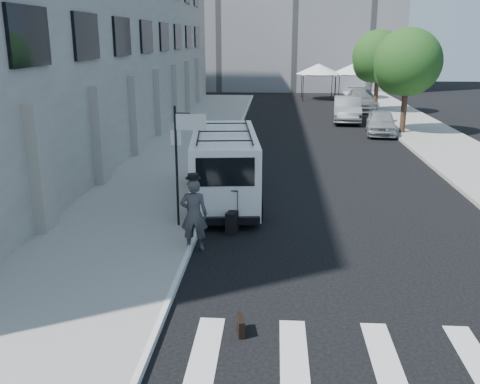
# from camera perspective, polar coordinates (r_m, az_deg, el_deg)

# --- Properties ---
(ground) EXTENTS (120.00, 120.00, 0.00)m
(ground) POSITION_cam_1_polar(r_m,az_deg,el_deg) (12.75, 2.60, -9.27)
(ground) COLOR black
(ground) RESTS_ON ground
(sidewalk_left) EXTENTS (4.50, 48.00, 0.15)m
(sidewalk_left) POSITION_cam_1_polar(r_m,az_deg,el_deg) (28.39, -5.31, 5.15)
(sidewalk_left) COLOR gray
(sidewalk_left) RESTS_ON ground
(sidewalk_right) EXTENTS (4.00, 56.00, 0.15)m
(sidewalk_right) POSITION_cam_1_polar(r_m,az_deg,el_deg) (33.16, 19.24, 5.92)
(sidewalk_right) COLOR gray
(sidewalk_right) RESTS_ON ground
(building_left) EXTENTS (10.00, 44.00, 12.00)m
(building_left) POSITION_cam_1_polar(r_m,az_deg,el_deg) (31.75, -18.60, 16.34)
(building_left) COLOR gray
(building_left) RESTS_ON ground
(sign_pole) EXTENTS (1.03, 0.07, 3.50)m
(sign_pole) POSITION_cam_1_polar(r_m,az_deg,el_deg) (15.20, -5.98, 5.40)
(sign_pole) COLOR black
(sign_pole) RESTS_ON sidewalk_left
(tree_near) EXTENTS (3.80, 3.83, 6.03)m
(tree_near) POSITION_cam_1_polar(r_m,az_deg,el_deg) (32.53, 17.20, 12.85)
(tree_near) COLOR black
(tree_near) RESTS_ON ground
(tree_far) EXTENTS (3.80, 3.83, 6.03)m
(tree_far) POSITION_cam_1_polar(r_m,az_deg,el_deg) (41.34, 14.37, 13.63)
(tree_far) COLOR black
(tree_far) RESTS_ON ground
(tent_left) EXTENTS (4.00, 4.00, 3.20)m
(tent_left) POSITION_cam_1_polar(r_m,az_deg,el_deg) (49.74, 8.38, 12.84)
(tent_left) COLOR black
(tent_left) RESTS_ON ground
(tent_right) EXTENTS (4.00, 4.00, 3.20)m
(tent_right) POSITION_cam_1_polar(r_m,az_deg,el_deg) (50.58, 12.04, 12.72)
(tent_right) COLOR black
(tent_right) RESTS_ON ground
(businessman) EXTENTS (0.75, 0.52, 1.97)m
(businessman) POSITION_cam_1_polar(r_m,az_deg,el_deg) (14.11, -4.93, -2.43)
(businessman) COLOR #404043
(businessman) RESTS_ON ground
(briefcase) EXTENTS (0.19, 0.45, 0.34)m
(briefcase) POSITION_cam_1_polar(r_m,az_deg,el_deg) (10.53, 0.09, -14.07)
(briefcase) COLOR black
(briefcase) RESTS_ON ground
(suitcase) EXTENTS (0.37, 0.49, 1.24)m
(suitcase) POSITION_cam_1_polar(r_m,az_deg,el_deg) (15.45, -0.87, -3.28)
(suitcase) COLOR black
(suitcase) RESTS_ON ground
(cargo_van) EXTENTS (2.76, 6.58, 2.40)m
(cargo_van) POSITION_cam_1_polar(r_m,az_deg,el_deg) (18.31, -1.69, 2.82)
(cargo_van) COLOR white
(cargo_van) RESTS_ON ground
(parked_car_a) EXTENTS (2.23, 4.35, 1.42)m
(parked_car_a) POSITION_cam_1_polar(r_m,az_deg,el_deg) (32.40, 14.84, 7.19)
(parked_car_a) COLOR #A6A9AE
(parked_car_a) RESTS_ON ground
(parked_car_b) EXTENTS (2.23, 5.16, 1.65)m
(parked_car_b) POSITION_cam_1_polar(r_m,az_deg,el_deg) (36.88, 11.37, 8.64)
(parked_car_b) COLOR slate
(parked_car_b) RESTS_ON ground
(parked_car_c) EXTENTS (2.66, 5.71, 1.61)m
(parked_car_c) POSITION_cam_1_polar(r_m,az_deg,el_deg) (42.90, 12.80, 9.55)
(parked_car_c) COLOR gray
(parked_car_c) RESTS_ON ground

